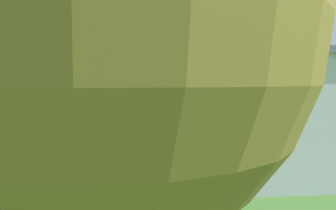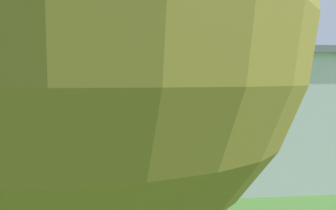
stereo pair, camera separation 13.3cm
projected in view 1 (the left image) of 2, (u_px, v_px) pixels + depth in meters
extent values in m
plane|color=#3D6628|center=(118.00, 120.00, 63.22)|extent=(400.00, 400.00, 0.00)
cube|color=silver|center=(146.00, 114.00, 27.80)|extent=(33.36, 16.05, 7.08)
cube|color=slate|center=(146.00, 57.00, 27.60)|extent=(33.97, 16.66, 0.35)
cube|color=#384251|center=(138.00, 115.00, 35.55)|extent=(10.00, 0.33, 5.81)
cylinder|color=silver|center=(182.00, 94.00, 56.58)|extent=(4.01, 5.42, 2.30)
cone|color=black|center=(190.00, 99.00, 59.48)|extent=(1.05, 1.09, 0.85)
cube|color=silver|center=(184.00, 96.00, 57.18)|extent=(7.36, 5.48, 0.45)
cube|color=silver|center=(185.00, 88.00, 57.68)|extent=(7.36, 5.48, 0.45)
cube|color=silver|center=(175.00, 82.00, 54.43)|extent=(0.83, 1.20, 1.52)
cube|color=silver|center=(174.00, 90.00, 54.27)|extent=(2.67, 2.17, 0.28)
cylinder|color=black|center=(189.00, 104.00, 56.52)|extent=(0.47, 0.61, 0.64)
cylinder|color=black|center=(176.00, 104.00, 57.29)|extent=(0.47, 0.61, 0.64)
cylinder|color=#332D28|center=(202.00, 92.00, 56.41)|extent=(0.26, 0.34, 1.19)
cylinder|color=#332D28|center=(167.00, 92.00, 58.45)|extent=(0.26, 0.34, 1.19)
cylinder|color=orange|center=(269.00, 134.00, 43.40)|extent=(0.45, 0.45, 0.78)
cylinder|color=#3F3F47|center=(269.00, 127.00, 43.36)|extent=(0.53, 0.53, 0.55)
sphere|color=#9E704C|center=(269.00, 123.00, 43.34)|extent=(0.21, 0.21, 0.21)
sphere|color=olive|center=(86.00, 24.00, 4.35)|extent=(4.71, 4.71, 4.71)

